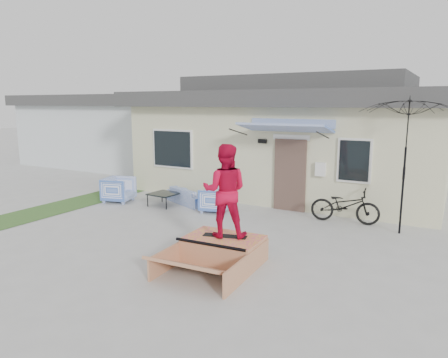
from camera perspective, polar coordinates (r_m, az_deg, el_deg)
The scene contains 13 objects.
ground at distance 9.12m, azimuth -7.33°, elevation -9.68°, with size 90.00×90.00×0.00m, color #ABABA8.
grass_strip at distance 13.97m, azimuth -19.64°, elevation -3.11°, with size 1.40×8.00×0.01m, color #345B27.
house at distance 15.75m, azimuth 10.24°, elevation 5.93°, with size 10.80×8.49×4.10m.
neighbor_house at distance 23.04m, azimuth -13.58°, elevation 6.76°, with size 8.60×7.60×3.50m.
loveseat at distance 13.09m, azimuth -4.83°, elevation -1.94°, with size 1.71×0.50×0.67m, color #325BB7.
armchair_left at distance 13.67m, azimuth -14.24°, elevation -1.24°, with size 0.85×0.80×0.88m, color #325BB7.
armchair_right at distance 12.07m, azimuth -1.37°, elevation -2.64°, with size 0.77×0.72×0.80m, color #325BB7.
coffee_table at distance 12.95m, azimuth -8.23°, elevation -2.77°, with size 0.79×0.79×0.39m, color black.
bicycle at distance 11.37m, azimuth 16.28°, elevation -3.00°, with size 0.62×1.77×1.13m, color black.
patio_umbrella at distance 10.67m, azimuth 23.56°, elevation 2.15°, with size 2.20×2.03×2.20m.
skate_ramp at distance 8.38m, azimuth -0.03°, elevation -9.62°, with size 1.48×1.98×0.49m, color #AF714E, non-canonical shape.
skateboard at distance 8.34m, azimuth 0.12°, elevation -7.74°, with size 0.87×0.22×0.05m, color black.
skater at distance 8.09m, azimuth 0.13°, elevation -1.38°, with size 0.90×0.69×1.83m, color #BF082E.
Camera 1 is at (5.18, -6.83, 3.11)m, focal length 33.32 mm.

